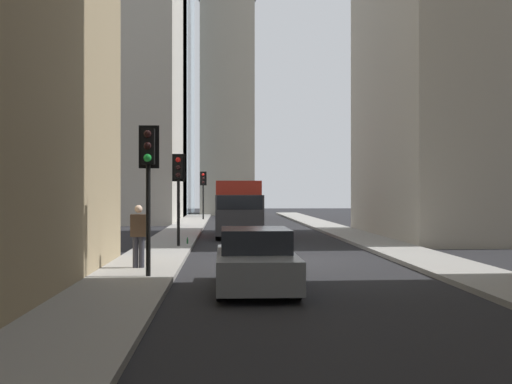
# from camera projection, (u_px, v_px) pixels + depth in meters

# --- Properties ---
(ground_plane) EXTENTS (135.00, 135.00, 0.00)m
(ground_plane) POSITION_uv_depth(u_px,v_px,m) (288.00, 261.00, 20.41)
(ground_plane) COLOR black
(sidewalk_right) EXTENTS (90.00, 2.20, 0.14)m
(sidewalk_right) POSITION_uv_depth(u_px,v_px,m) (151.00, 259.00, 20.17)
(sidewalk_right) COLOR gray
(sidewalk_right) RESTS_ON ground_plane
(sidewalk_left) EXTENTS (90.00, 2.20, 0.14)m
(sidewalk_left) POSITION_uv_depth(u_px,v_px,m) (422.00, 258.00, 20.64)
(sidewalk_left) COLOR gray
(sidewalk_left) RESTS_ON ground_plane
(building_right_far) EXTENTS (16.26, 10.00, 32.32)m
(building_right_far) POSITION_uv_depth(u_px,v_px,m) (118.00, 19.00, 49.24)
(building_right_far) COLOR #B7B2A5
(building_right_far) RESTS_ON ground_plane
(church_spire) EXTENTS (5.90, 5.90, 34.31)m
(church_spire) POSITION_uv_depth(u_px,v_px,m) (227.00, 39.00, 62.72)
(church_spire) COLOR #A8A091
(church_spire) RESTS_ON ground_plane
(delivery_truck) EXTENTS (6.46, 2.25, 2.84)m
(delivery_truck) POSITION_uv_depth(u_px,v_px,m) (238.00, 208.00, 31.47)
(delivery_truck) COLOR red
(delivery_truck) RESTS_ON ground_plane
(hatchback_grey) EXTENTS (4.30, 1.78, 1.42)m
(hatchback_grey) POSITION_uv_depth(u_px,v_px,m) (255.00, 261.00, 14.33)
(hatchback_grey) COLOR slate
(hatchback_grey) RESTS_ON ground_plane
(traffic_light_foreground) EXTENTS (0.43, 0.52, 3.84)m
(traffic_light_foreground) POSITION_uv_depth(u_px,v_px,m) (148.00, 165.00, 15.62)
(traffic_light_foreground) COLOR black
(traffic_light_foreground) RESTS_ON sidewalk_right
(traffic_light_midblock) EXTENTS (0.43, 0.52, 3.67)m
(traffic_light_midblock) POSITION_uv_depth(u_px,v_px,m) (178.00, 178.00, 24.53)
(traffic_light_midblock) COLOR black
(traffic_light_midblock) RESTS_ON sidewalk_right
(traffic_light_far_junction) EXTENTS (0.43, 0.52, 3.80)m
(traffic_light_far_junction) POSITION_uv_depth(u_px,v_px,m) (203.00, 184.00, 49.03)
(traffic_light_far_junction) COLOR black
(traffic_light_far_junction) RESTS_ON sidewalk_right
(pedestrian) EXTENTS (0.26, 0.44, 1.76)m
(pedestrian) POSITION_uv_depth(u_px,v_px,m) (139.00, 233.00, 17.39)
(pedestrian) COLOR #33333D
(pedestrian) RESTS_ON sidewalk_right
(discarded_bottle) EXTENTS (0.07, 0.07, 0.27)m
(discarded_bottle) POSITION_uv_depth(u_px,v_px,m) (187.00, 241.00, 25.53)
(discarded_bottle) COLOR #236033
(discarded_bottle) RESTS_ON sidewalk_right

